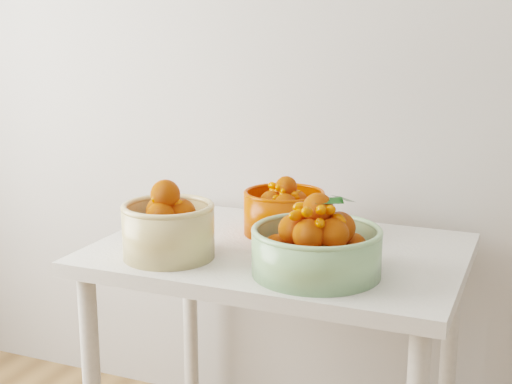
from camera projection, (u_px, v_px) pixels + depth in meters
table at (280, 280)px, 1.99m from camera, size 1.00×0.70×0.75m
bowl_cream at (168, 228)px, 1.87m from camera, size 0.31×0.31×0.21m
bowl_green at (317, 246)px, 1.74m from camera, size 0.39×0.39×0.21m
bowl_orange at (284, 211)px, 2.09m from camera, size 0.31×0.31×0.17m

